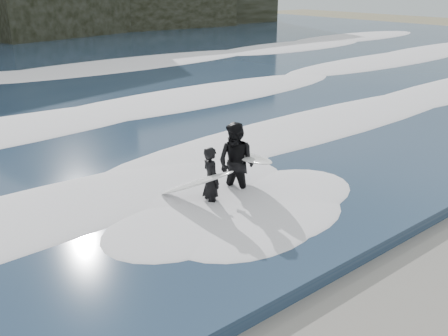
% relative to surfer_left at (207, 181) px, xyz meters
% --- Properties ---
extents(sea, '(90.00, 52.00, 0.30)m').
position_rel_surfer_left_xyz_m(sea, '(2.14, 22.38, -0.66)').
color(sea, '#22364F').
rests_on(sea, ground).
extents(foam_near, '(60.00, 3.20, 0.20)m').
position_rel_surfer_left_xyz_m(foam_near, '(2.14, 2.38, -0.41)').
color(foam_near, white).
rests_on(foam_near, sea).
extents(foam_mid, '(60.00, 4.00, 0.24)m').
position_rel_surfer_left_xyz_m(foam_mid, '(2.14, 9.38, -0.39)').
color(foam_mid, white).
rests_on(foam_mid, sea).
extents(foam_far, '(60.00, 4.80, 0.30)m').
position_rel_surfer_left_xyz_m(foam_far, '(2.14, 18.38, -0.36)').
color(foam_far, white).
rests_on(foam_far, sea).
extents(surfer_left, '(1.24, 2.08, 1.60)m').
position_rel_surfer_left_xyz_m(surfer_left, '(0.00, 0.00, 0.00)').
color(surfer_left, black).
rests_on(surfer_left, ground).
extents(surfer_right, '(1.55, 2.23, 1.98)m').
position_rel_surfer_left_xyz_m(surfer_right, '(0.96, 0.06, 0.19)').
color(surfer_right, black).
rests_on(surfer_right, ground).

